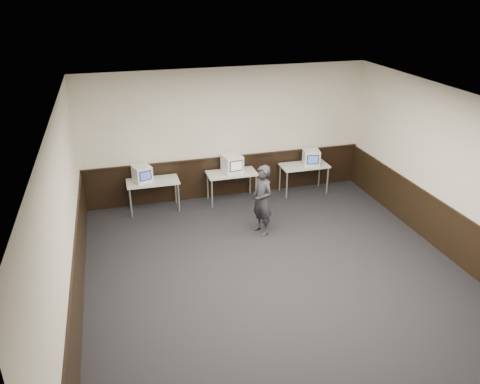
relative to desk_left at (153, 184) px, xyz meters
name	(u,v)px	position (x,y,z in m)	size (l,w,h in m)	color
floor	(282,283)	(1.90, -3.60, -0.68)	(8.00, 8.00, 0.00)	black
ceiling	(290,110)	(1.90, -3.60, 2.52)	(8.00, 8.00, 0.00)	white
back_wall	(227,134)	(1.90, 0.40, 0.92)	(7.00, 7.00, 0.00)	silver
left_wall	(65,231)	(-1.60, -3.60, 0.92)	(8.00, 8.00, 0.00)	silver
right_wall	(462,181)	(5.40, -3.60, 0.92)	(8.00, 8.00, 0.00)	silver
wainscot_back	(228,176)	(1.90, 0.38, -0.18)	(6.98, 0.04, 1.00)	black
wainscot_left	(77,291)	(-1.58, -3.60, -0.18)	(0.04, 7.98, 1.00)	black
wainscot_right	(450,233)	(5.38, -3.60, -0.18)	(0.04, 7.98, 1.00)	black
wainscot_rail	(228,157)	(1.90, 0.36, 0.34)	(6.98, 0.06, 0.04)	black
desk_left	(153,184)	(0.00, 0.00, 0.00)	(1.20, 0.60, 0.75)	beige
desk_center	(232,175)	(1.90, 0.00, 0.00)	(1.20, 0.60, 0.75)	beige
desk_right	(304,167)	(3.80, 0.00, 0.00)	(1.20, 0.60, 0.75)	beige
emac_left	(142,174)	(-0.22, 0.02, 0.26)	(0.48, 0.50, 0.38)	white
emac_center	(232,164)	(1.92, 0.03, 0.29)	(0.50, 0.52, 0.43)	white
emac_right	(311,158)	(3.96, -0.04, 0.27)	(0.47, 0.49, 0.39)	white
person	(262,200)	(2.11, -1.74, 0.09)	(0.56, 0.37, 1.54)	#25252A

